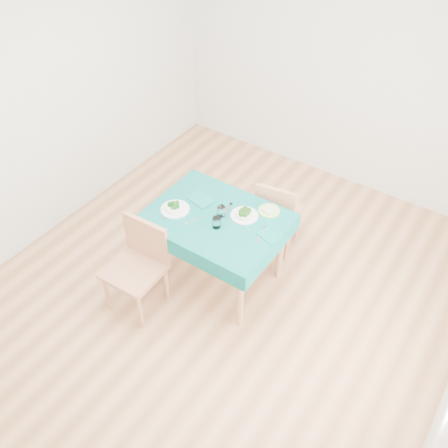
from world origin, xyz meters
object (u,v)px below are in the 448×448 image
Objects in this scene: chair_near at (132,260)px; bowl_near at (175,206)px; table at (216,248)px; side_plate at (269,211)px; chair_far at (280,209)px; bowl_far at (244,213)px.

chair_near is 0.59m from bowl_near.
table is at bearing 18.56° from bowl_near.
side_plate is (0.73, 0.99, 0.20)m from chair_near.
bowl_near is at bearing -146.93° from side_plate.
table is 0.79m from chair_near.
table is 1.20× the size of chair_far.
bowl_far reaches higher than side_plate.
bowl_far is at bearing 73.57° from chair_far.
side_plate is at bearing 44.53° from table.
bowl_near is (-0.35, -0.12, 0.42)m from table.
chair_near reaches higher than table.
side_plate is (0.69, 0.45, -0.03)m from bowl_near.
chair_far reaches higher than bowl_near.
bowl_near is at bearing -161.44° from table.
chair_far is at bearing 83.17° from bowl_far.
table is 0.48m from bowl_far.
chair_near is 4.68× the size of bowl_far.
chair_near is at bearing -121.01° from table.
chair_far reaches higher than table.
chair_near is 4.43× the size of bowl_near.
bowl_far is (0.19, 0.15, 0.42)m from table.
chair_far is 1.07m from bowl_near.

